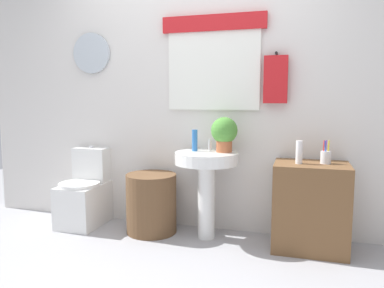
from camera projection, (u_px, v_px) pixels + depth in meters
ground_plane at (148, 279)px, 2.52m from camera, size 8.00×8.00×0.00m
back_wall at (194, 89)px, 3.45m from camera, size 4.40×0.18×2.60m
toilet at (85, 195)px, 3.61m from camera, size 0.38×0.51×0.75m
laundry_hamper at (151, 203)px, 3.38m from camera, size 0.46×0.46×0.54m
pedestal_sink at (207, 172)px, 3.20m from camera, size 0.55×0.55×0.76m
faucet at (210, 145)px, 3.29m from camera, size 0.03×0.03×0.10m
wooden_cabinet at (310, 207)px, 2.99m from camera, size 0.58×0.44×0.70m
soap_bottle at (195, 140)px, 3.25m from camera, size 0.05×0.05×0.19m
potted_plant at (224, 132)px, 3.18m from camera, size 0.23×0.23×0.30m
lotion_bottle at (299, 152)px, 2.93m from camera, size 0.05×0.05×0.18m
toothbrush_cup at (326, 157)px, 2.93m from camera, size 0.08×0.08×0.19m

